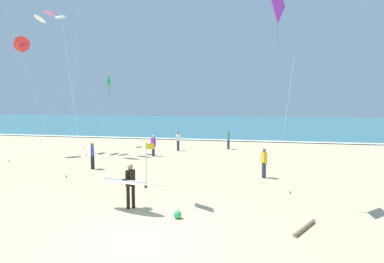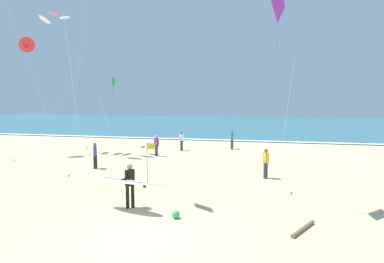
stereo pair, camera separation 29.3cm
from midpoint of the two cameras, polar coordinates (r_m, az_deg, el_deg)
ground_plane at (r=10.27m, az=-9.98°, el=-18.00°), size 160.00×160.00×0.00m
ocean_water at (r=64.08m, az=9.49°, el=1.42°), size 160.00×60.00×0.08m
shoreline_foam at (r=34.58m, az=6.59°, el=-1.51°), size 160.00×0.98×0.01m
surfer_lead at (r=12.60m, az=-11.82°, el=-8.65°), size 2.31×1.15×1.71m
kite_delta_scarlet_near at (r=28.30m, az=-27.77°, el=13.25°), size 3.08×4.44×8.94m
kite_diamond_violet_mid at (r=13.32m, az=14.15°, el=20.19°), size 1.08×2.66×8.45m
kite_diamond_emerald_low at (r=30.87m, az=-14.60°, el=8.11°), size 1.06×4.86×6.56m
kite_arc_rose_outer at (r=29.62m, az=-23.77°, el=17.83°), size 2.56×5.34×11.15m
bystander_green_top at (r=28.42m, az=6.06°, el=-1.45°), size 0.24×0.49×1.59m
bystander_purple_top at (r=24.72m, az=-7.10°, el=-2.43°), size 0.46×0.30×1.59m
bystander_yellow_top at (r=17.87m, az=11.97°, el=-5.37°), size 0.32×0.44×1.59m
bystander_white_top at (r=27.35m, az=-2.75°, el=-1.68°), size 0.34×0.41×1.59m
bystander_blue_top at (r=20.73m, az=-17.34°, el=-4.06°), size 0.31×0.45×1.59m
lifeguard_flag at (r=16.18m, az=-8.33°, el=-4.77°), size 0.44×0.05×2.10m
beach_ball at (r=11.71m, az=-3.29°, el=-14.25°), size 0.28×0.28×0.28m
driftwood_log at (r=11.31m, az=18.30°, el=-15.62°), size 0.83×1.48×0.13m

